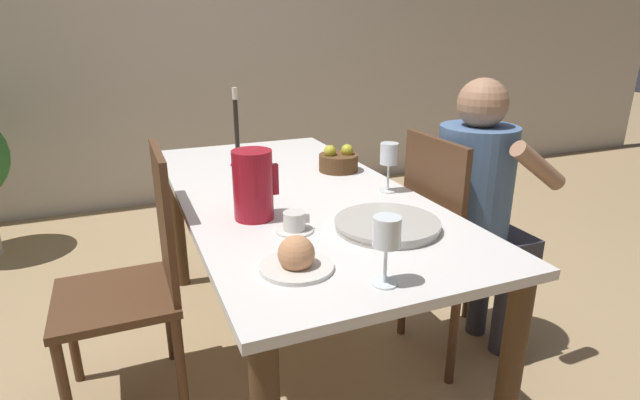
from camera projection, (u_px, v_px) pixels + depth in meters
ground_plane at (297, 353)px, 2.20m from camera, size 20.00×20.00×0.00m
wall_back at (191, 35)px, 3.79m from camera, size 10.00×0.06×2.60m
dining_table at (294, 216)px, 1.98m from camera, size 0.86×1.80×0.75m
chair_person_side at (453, 246)px, 2.05m from camera, size 0.42×0.42×0.97m
chair_opposite at (136, 277)px, 1.80m from camera, size 0.42×0.42×0.97m
person_seated at (480, 200)px, 2.00m from camera, size 0.39×0.41×1.18m
red_pitcher at (253, 185)px, 1.64m from camera, size 0.16×0.13×0.23m
wine_glass_water at (389, 156)px, 1.90m from camera, size 0.07×0.07×0.19m
wine_glass_juice at (387, 236)px, 1.20m from camera, size 0.07×0.07×0.18m
teacup_near_person at (294, 223)px, 1.56m from camera, size 0.12×0.12×0.06m
serving_tray at (387, 225)px, 1.58m from camera, size 0.34×0.34×0.03m
bread_plate at (296, 258)px, 1.31m from camera, size 0.20×0.20×0.10m
fruit_bowl at (338, 161)px, 2.21m from camera, size 0.17×0.17×0.12m
candlestick_tall at (237, 139)px, 2.18m from camera, size 0.06×0.06×0.37m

